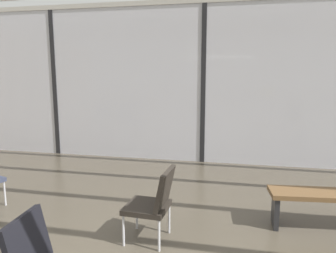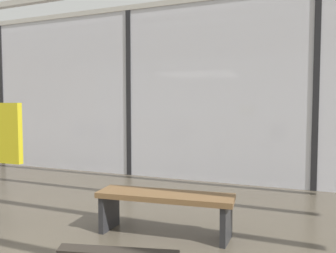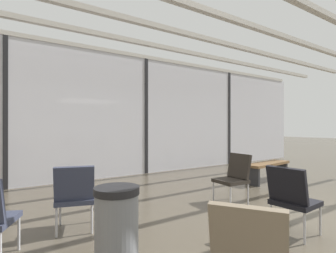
# 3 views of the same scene
# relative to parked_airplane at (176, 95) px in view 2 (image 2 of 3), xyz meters

# --- Properties ---
(glass_curtain_wall) EXTENTS (14.00, 0.08, 3.35)m
(glass_curtain_wall) POSITION_rel_parked_airplane_xyz_m (0.95, -5.27, -0.13)
(glass_curtain_wall) COLOR silver
(glass_curtain_wall) RESTS_ON ground
(window_mullion_0) EXTENTS (0.10, 0.12, 3.35)m
(window_mullion_0) POSITION_rel_parked_airplane_xyz_m (-2.55, -5.27, -0.13)
(window_mullion_0) COLOR black
(window_mullion_0) RESTS_ON ground
(window_mullion_1) EXTENTS (0.10, 0.12, 3.35)m
(window_mullion_1) POSITION_rel_parked_airplane_xyz_m (0.95, -5.27, -0.13)
(window_mullion_1) COLOR black
(window_mullion_1) RESTS_ON ground
(window_mullion_2) EXTENTS (0.10, 0.12, 3.35)m
(window_mullion_2) POSITION_rel_parked_airplane_xyz_m (4.45, -5.27, -0.13)
(window_mullion_2) COLOR black
(window_mullion_2) RESTS_ON ground
(parked_airplane) EXTENTS (11.82, 3.61, 3.61)m
(parked_airplane) POSITION_rel_parked_airplane_xyz_m (0.00, 0.00, 0.00)
(parked_airplane) COLOR silver
(parked_airplane) RESTS_ON ground
(waiting_bench) EXTENTS (1.53, 0.55, 0.47)m
(waiting_bench) POSITION_rel_parked_airplane_xyz_m (2.86, -8.01, -1.44)
(waiting_bench) COLOR brown
(waiting_bench) RESTS_ON ground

